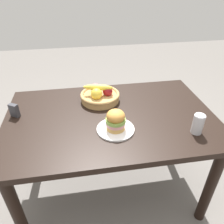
{
  "coord_description": "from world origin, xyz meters",
  "views": [
    {
      "loc": [
        -0.19,
        -1.2,
        1.59
      ],
      "look_at": [
        0.0,
        -0.05,
        0.81
      ],
      "focal_mm": 35.09,
      "sensor_mm": 36.0,
      "label": 1
    }
  ],
  "objects_px": {
    "napkin_holder": "(14,110)",
    "plate": "(116,129)",
    "sandwich": "(116,120)",
    "fruit_basket": "(100,95)",
    "soda_can": "(198,124)"
  },
  "relations": [
    {
      "from": "fruit_basket",
      "to": "napkin_holder",
      "type": "xyz_separation_m",
      "value": [
        -0.58,
        -0.11,
        -0.0
      ]
    },
    {
      "from": "napkin_holder",
      "to": "plate",
      "type": "bearing_deg",
      "value": 9.48
    },
    {
      "from": "soda_can",
      "to": "fruit_basket",
      "type": "xyz_separation_m",
      "value": [
        -0.53,
        0.47,
        -0.02
      ]
    },
    {
      "from": "plate",
      "to": "sandwich",
      "type": "distance_m",
      "value": 0.07
    },
    {
      "from": "plate",
      "to": "napkin_holder",
      "type": "bearing_deg",
      "value": 157.97
    },
    {
      "from": "fruit_basket",
      "to": "napkin_holder",
      "type": "distance_m",
      "value": 0.59
    },
    {
      "from": "plate",
      "to": "fruit_basket",
      "type": "relative_size",
      "value": 0.8
    },
    {
      "from": "plate",
      "to": "sandwich",
      "type": "height_order",
      "value": "sandwich"
    },
    {
      "from": "soda_can",
      "to": "fruit_basket",
      "type": "bearing_deg",
      "value": 138.37
    },
    {
      "from": "napkin_holder",
      "to": "fruit_basket",
      "type": "bearing_deg",
      "value": 42.4
    },
    {
      "from": "plate",
      "to": "sandwich",
      "type": "xyz_separation_m",
      "value": [
        0.0,
        -0.0,
        0.07
      ]
    },
    {
      "from": "soda_can",
      "to": "napkin_holder",
      "type": "bearing_deg",
      "value": 162.14
    },
    {
      "from": "fruit_basket",
      "to": "plate",
      "type": "bearing_deg",
      "value": -81.9
    },
    {
      "from": "soda_can",
      "to": "sandwich",
      "type": "bearing_deg",
      "value": 168.0
    },
    {
      "from": "soda_can",
      "to": "napkin_holder",
      "type": "distance_m",
      "value": 1.17
    }
  ]
}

